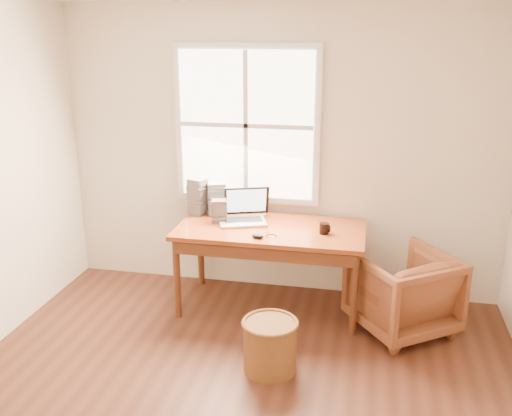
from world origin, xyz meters
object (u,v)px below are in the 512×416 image
at_px(laptop, 242,206).
at_px(desk, 271,230).
at_px(wicker_stool, 270,347).
at_px(coffee_mug, 324,228).
at_px(cd_stack_a, 216,198).
at_px(armchair, 403,292).

bearing_deg(laptop, desk, -32.49).
xyz_separation_m(wicker_stool, coffee_mug, (0.28, 0.91, 0.60)).
relative_size(wicker_stool, coffee_mug, 4.19).
bearing_deg(cd_stack_a, laptop, -33.90).
relative_size(armchair, coffee_mug, 8.07).
bearing_deg(coffee_mug, wicker_stool, -89.47).
bearing_deg(coffee_mug, cd_stack_a, -179.14).
height_order(armchair, cd_stack_a, cd_stack_a).
bearing_deg(wicker_stool, laptop, 113.06).
bearing_deg(wicker_stool, armchair, 40.17).
bearing_deg(laptop, coffee_mug, -29.01).
bearing_deg(wicker_stool, desk, 100.23).
relative_size(armchair, cd_stack_a, 2.43).
height_order(desk, coffee_mug, coffee_mug).
height_order(desk, wicker_stool, desk).
bearing_deg(coffee_mug, laptop, -171.33).
bearing_deg(armchair, coffee_mug, -45.04).
xyz_separation_m(laptop, coffee_mug, (0.72, -0.12, -0.11)).
distance_m(wicker_stool, laptop, 1.33).
xyz_separation_m(wicker_stool, cd_stack_a, (-0.72, 1.22, 0.71)).
height_order(wicker_stool, coffee_mug, coffee_mug).
xyz_separation_m(wicker_stool, laptop, (-0.44, 1.03, 0.72)).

